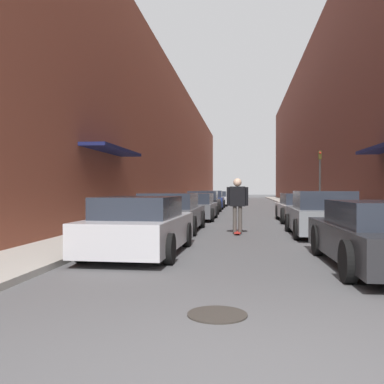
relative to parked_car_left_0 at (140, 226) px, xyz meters
The scene contains 17 objects.
ground 21.93m from the parked_car_left_0, 83.81° to the left, with size 153.67×153.67×0.00m, color #515154.
curb_strip_left 28.86m from the parked_car_left_0, 94.04° to the left, with size 1.80×69.85×0.12m.
curb_strip_right 29.57m from the parked_car_left_0, 76.78° to the left, with size 1.80×69.85×0.12m.
building_row_left 29.57m from the parked_car_left_0, 99.73° to the left, with size 4.90×69.85×10.53m.
building_row_right 30.99m from the parked_car_left_0, 71.44° to the left, with size 4.90×69.85×13.73m.
parked_car_left_0 is the anchor object (origin of this frame).
parked_car_left_1 5.10m from the parked_car_left_0, 92.28° to the left, with size 2.09×4.53×1.32m.
parked_car_left_2 10.68m from the parked_car_left_0, 90.02° to the left, with size 2.01×4.09×1.25m.
parked_car_left_3 16.21m from the parked_car_left_0, 90.34° to the left, with size 2.01×4.58×1.33m.
parked_car_left_4 22.06m from the parked_car_left_0, 90.20° to the left, with size 1.94×4.18×1.33m.
parked_car_left_5 27.72m from the parked_car_left_0, 89.99° to the left, with size 1.95×4.64×1.25m.
parked_car_right_0 4.93m from the parked_car_left_0, 13.57° to the right, with size 1.95×4.53×1.24m.
parked_car_right_1 6.36m from the parked_car_left_0, 42.05° to the left, with size 1.98×3.97×1.40m.
parked_car_right_2 11.06m from the parked_car_left_0, 64.31° to the left, with size 1.92×4.49×1.27m.
skateboarder 4.94m from the parked_car_left_0, 64.67° to the left, with size 0.69×0.78×1.80m.
manhole_cover 4.89m from the parked_car_left_0, 65.64° to the right, with size 0.70×0.70×0.02m.
traffic_light 15.50m from the parked_car_left_0, 65.74° to the left, with size 0.16×0.22×3.37m.
Camera 1 is at (-0.06, -3.21, 1.47)m, focal length 40.00 mm.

